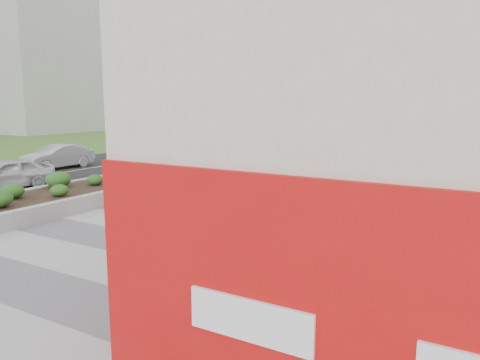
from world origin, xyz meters
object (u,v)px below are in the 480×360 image
Objects in this scene: planter at (126,181)px; skateboarder at (278,166)px; traffic_signal_far at (111,114)px; car_silver at (57,157)px; car_white at (7,174)px; traffic_signal_near at (226,116)px.

skateboarder is (4.63, 4.73, 0.40)m from planter.
traffic_signal_far reaches higher than car_silver.
car_white is at bearing -62.90° from traffic_signal_far.
car_silver is at bearing -129.31° from traffic_signal_near.
traffic_signal_far is 1.11× the size of car_white.
traffic_signal_near is (-1.73, 10.50, 2.34)m from planter.
planter is 4.29× the size of traffic_signal_near.
traffic_signal_far is 7.95m from car_silver.
skateboarder is (15.56, -5.27, -1.94)m from traffic_signal_far.
planter is at bearing -42.46° from traffic_signal_far.
traffic_signal_near is 1.00× the size of traffic_signal_far.
planter is at bearing 40.78° from car_white.
skateboarder is 0.43× the size of car_white.
traffic_signal_near is 9.21m from traffic_signal_far.
planter is at bearing -80.65° from traffic_signal_near.
traffic_signal_near is at bearing 53.51° from car_silver.
traffic_signal_near is 1.06× the size of car_silver.
traffic_signal_near is 13.14m from car_white.
planter is 4.78× the size of car_white.
planter is 4.29× the size of traffic_signal_far.
traffic_signal_far is at bearing 133.80° from car_white.
car_white is at bearing -103.38° from traffic_signal_near.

